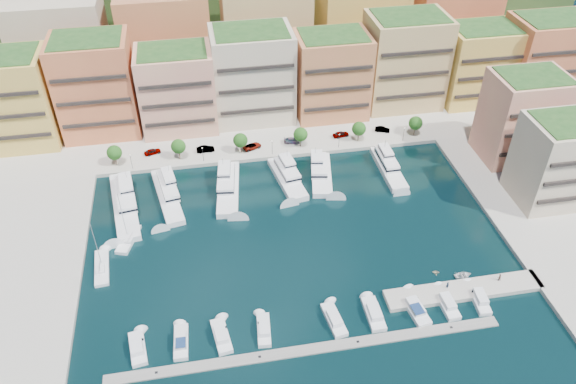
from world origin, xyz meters
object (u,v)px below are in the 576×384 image
Objects in this scene: cruiser_2 at (221,336)px; cruiser_7 at (415,308)px; yacht_3 at (287,176)px; cruiser_1 at (181,342)px; car_0 at (152,152)px; car_4 at (341,134)px; sailboat_1 at (102,268)px; car_3 at (293,140)px; person_1 at (499,277)px; sailboat_2 at (129,240)px; tree_4 at (359,129)px; lamppost_2 at (272,145)px; tender_1 at (436,272)px; yacht_5 at (388,165)px; car_5 at (382,129)px; car_1 at (205,149)px; lamppost_3 at (339,138)px; car_2 at (252,146)px; cruiser_5 at (334,320)px; tree_2 at (240,140)px; person_0 at (448,285)px; yacht_2 at (228,185)px; cruiser_3 at (264,330)px; tender_2 at (463,275)px; tree_1 at (178,146)px; yacht_0 at (125,201)px; lamppost_1 at (203,152)px; cruiser_8 at (446,303)px; cruiser_6 at (374,314)px; yacht_4 at (321,172)px; cruiser_0 at (138,349)px; tree_3 at (301,134)px; lamppost_4 at (404,132)px; cruiser_9 at (479,299)px; tree_5 at (416,123)px; tree_0 at (114,153)px; yacht_1 at (167,193)px.

cruiser_7 is (37.05, -0.03, 0.02)m from cruiser_2.
cruiser_1 is (-27.61, -45.42, -0.64)m from yacht_3.
car_4 reaches higher than car_0.
car_3 is (47.50, 38.47, 1.39)m from sailboat_1.
person_1 is at bearing -49.65° from yacht_3.
sailboat_2 reaches higher than person_1.
lamppost_2 is (-24.00, -2.30, -0.92)m from tree_4.
tender_1 is (24.50, -37.04, -0.80)m from yacht_3.
yacht_3 is at bearing 179.40° from yacht_5.
car_1 is at bearing 114.13° from car_5.
car_4 is at bearing 69.40° from lamppost_3.
cruiser_5 is at bearing 165.78° from car_2.
car_2 is 36.84m from car_5.
tree_2 is at bearing 117.38° from car_5.
car_5 is (62.93, -0.18, -0.07)m from car_0.
lamppost_2 is 2.62× the size of person_0.
tree_4 is 0.27× the size of yacht_2.
car_1 reaches higher than car_5.
cruiser_1 is at bearing -179.88° from cruiser_2.
tree_2 is 58.28m from cruiser_3.
tree_2 is 65.20m from tender_2.
cruiser_3 is at bearing -100.60° from lamppost_2.
tree_1 is at bearing 43.65° from tender_2.
car_2 is at bearing 27.84° from yacht_0.
lamppost_1 is 4.87m from car_1.
yacht_3 is (-21.96, -12.68, -3.53)m from tree_4.
person_0 is at bearing 67.03° from cruiser_8.
yacht_0 is 3.14× the size of cruiser_6.
sailboat_1 is at bearing -155.44° from yacht_4.
tree_3 is at bearing 54.62° from cruiser_0.
lamppost_2 is 1.14× the size of tender_2.
person_1 is at bearing -27.31° from yacht_0.
car_4 reaches higher than cruiser_3.
lamppost_4 is at bearing -120.81° from car_5.
cruiser_9 is 1.90× the size of car_0.
tree_5 is at bearing 23.24° from yacht_4.
cruiser_9 is at bearing 0.01° from cruiser_8.
cruiser_6 is at bearing -48.92° from tree_0.
yacht_1 is (-35.45, -14.43, -3.65)m from tree_3.
tree_1 reaches higher than yacht_0.
tender_1 is at bearing 66.54° from tender_2.
cruiser_5 and cruiser_8 have the same top height.
yacht_2 is 49.98m from cruiser_6.
yacht_4 is at bearing 107.69° from cruiser_8.
yacht_1 is at bearing -157.86° from tree_3.
tree_2 is 1.20× the size of car_1.
yacht_2 is at bearing 135.58° from car_3.
sailboat_1 is at bearing 148.09° from car_0.
cruiser_1 is 0.95× the size of cruiser_2.
tree_0 is 52.41m from yacht_4.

